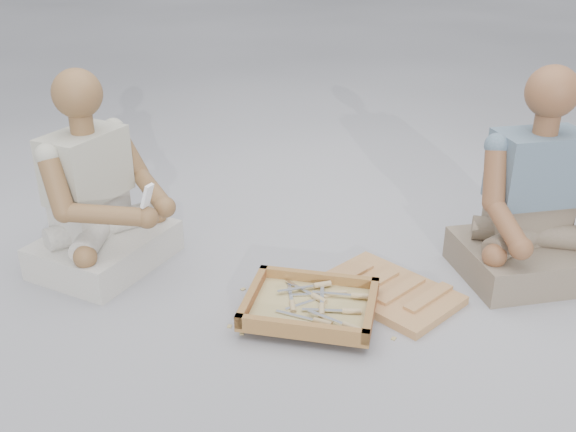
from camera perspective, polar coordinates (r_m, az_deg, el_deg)
The scene contains 24 objects.
ground at distance 2.60m, azimuth 1.14°, elevation -7.31°, with size 60.00×60.00×0.00m, color #A6A5AA.
carved_panel at distance 2.64m, azimuth 8.89°, elevation -6.64°, with size 0.53×0.35×0.04m, color #A66940.
tool_tray at distance 2.45m, azimuth 1.99°, elevation -7.97°, with size 0.58×0.51×0.06m.
chisel_0 at distance 2.32m, azimuth 5.22°, elevation -9.64°, with size 0.22×0.04×0.02m.
chisel_1 at distance 2.50m, azimuth 3.03°, elevation -7.23°, with size 0.13×0.20×0.02m.
chisel_2 at distance 2.52m, azimuth 3.92°, elevation -6.88°, with size 0.19×0.14×0.02m.
chisel_3 at distance 2.36m, azimuth 2.59°, elevation -9.29°, with size 0.22×0.04×0.02m.
chisel_4 at distance 2.45m, azimuth 0.37°, elevation -7.80°, with size 0.14×0.19×0.02m.
chisel_5 at distance 2.41m, azimuth 5.17°, elevation -8.41°, with size 0.21×0.11×0.02m.
chisel_6 at distance 2.55m, azimuth 2.61°, elevation -6.17°, with size 0.17×0.17×0.02m.
chisel_7 at distance 2.42m, azimuth 3.01°, elevation -8.06°, with size 0.11×0.21×0.02m.
chisel_8 at distance 2.49m, azimuth 5.93°, elevation -7.04°, with size 0.21×0.09×0.02m.
chisel_9 at distance 2.49m, azimuth 2.42°, elevation -7.15°, with size 0.22×0.08×0.02m.
wood_chip_0 at distance 2.40m, azimuth 9.37°, elevation -10.69°, with size 0.02×0.01×0.00m, color tan.
wood_chip_1 at distance 2.57m, azimuth 3.02°, elevation -7.66°, with size 0.02×0.01×0.00m, color tan.
wood_chip_2 at distance 2.40m, azimuth 2.60°, elevation -10.42°, with size 0.02×0.01×0.00m, color tan.
wood_chip_3 at distance 2.40m, azimuth -4.15°, elevation -10.35°, with size 0.02×0.01×0.00m, color tan.
wood_chip_4 at distance 2.66m, azimuth -4.02°, elevation -6.51°, with size 0.02×0.01×0.00m, color tan.
wood_chip_5 at distance 2.72m, azimuth -1.62°, elevation -5.69°, with size 0.02×0.01×0.00m, color tan.
wood_chip_6 at distance 2.44m, azimuth -5.22°, elevation -9.73°, with size 0.02×0.01×0.00m, color tan.
wood_chip_7 at distance 2.78m, azimuth 6.17°, elevation -5.08°, with size 0.02×0.01×0.00m, color tan.
craftsman at distance 2.83m, azimuth -16.49°, elevation 1.13°, with size 0.58×0.56×0.86m.
companion at distance 2.83m, azimuth 21.12°, elevation 0.50°, with size 0.72×0.71×0.89m.
mobile_phone at distance 2.55m, azimuth -12.41°, elevation 1.77°, with size 0.05×0.04×0.10m.
Camera 1 is at (1.02, -1.94, 1.39)m, focal length 40.00 mm.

